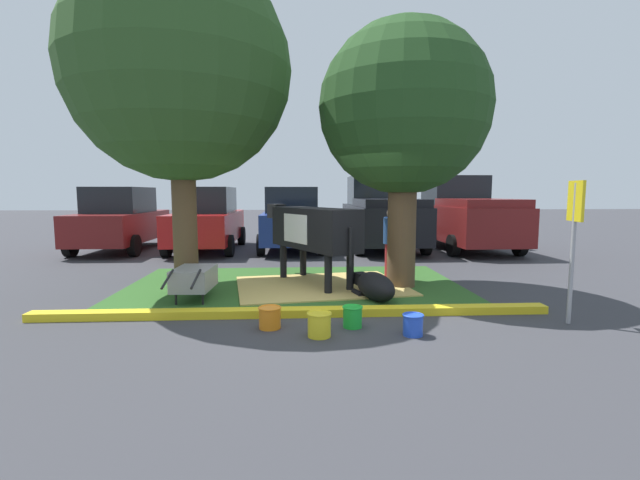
# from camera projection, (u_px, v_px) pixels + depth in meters

# --- Properties ---
(ground_plane) EXTENTS (80.00, 80.00, 0.00)m
(ground_plane) POSITION_uv_depth(u_px,v_px,m) (323.00, 309.00, 6.87)
(ground_plane) COLOR #38383D
(grass_island) EXTENTS (6.55, 4.00, 0.02)m
(grass_island) POSITION_uv_depth(u_px,v_px,m) (295.00, 285.00, 8.63)
(grass_island) COLOR #2D5B23
(grass_island) RESTS_ON ground
(curb_yellow) EXTENTS (7.75, 0.24, 0.12)m
(curb_yellow) POSITION_uv_depth(u_px,v_px,m) (294.00, 312.00, 6.49)
(curb_yellow) COLOR yellow
(curb_yellow) RESTS_ON ground
(hay_bedding) EXTENTS (3.53, 2.87, 0.04)m
(hay_bedding) POSITION_uv_depth(u_px,v_px,m) (321.00, 286.00, 8.48)
(hay_bedding) COLOR tan
(hay_bedding) RESTS_ON ground
(shade_tree_left) EXTENTS (4.11, 4.11, 6.16)m
(shade_tree_left) POSITION_uv_depth(u_px,v_px,m) (180.00, 70.00, 7.94)
(shade_tree_left) COLOR brown
(shade_tree_left) RESTS_ON ground
(shade_tree_right) EXTENTS (3.23, 3.23, 5.04)m
(shade_tree_right) POSITION_uv_depth(u_px,v_px,m) (404.00, 111.00, 8.14)
(shade_tree_right) COLOR brown
(shade_tree_right) RESTS_ON ground
(cow_holstein) EXTENTS (1.90, 2.89, 1.59)m
(cow_holstein) POSITION_uv_depth(u_px,v_px,m) (312.00, 229.00, 8.64)
(cow_holstein) COLOR black
(cow_holstein) RESTS_ON ground
(calf_lying) EXTENTS (0.75, 1.33, 0.48)m
(calf_lying) POSITION_uv_depth(u_px,v_px,m) (374.00, 286.00, 7.46)
(calf_lying) COLOR black
(calf_lying) RESTS_ON ground
(person_handler) EXTENTS (0.34, 0.50, 1.53)m
(person_handler) POSITION_uv_depth(u_px,v_px,m) (391.00, 242.00, 9.07)
(person_handler) COLOR maroon
(person_handler) RESTS_ON ground
(wheelbarrow) EXTENTS (0.65, 1.61, 0.63)m
(wheelbarrow) POSITION_uv_depth(u_px,v_px,m) (195.00, 279.00, 7.37)
(wheelbarrow) COLOR gray
(wheelbarrow) RESTS_ON ground
(parking_sign) EXTENTS (0.12, 0.44, 2.01)m
(parking_sign) POSITION_uv_depth(u_px,v_px,m) (574.00, 224.00, 5.99)
(parking_sign) COLOR #99999E
(parking_sign) RESTS_ON ground
(bucket_orange) EXTENTS (0.32, 0.32, 0.30)m
(bucket_orange) POSITION_uv_depth(u_px,v_px,m) (270.00, 317.00, 5.90)
(bucket_orange) COLOR orange
(bucket_orange) RESTS_ON ground
(bucket_yellow) EXTENTS (0.32, 0.32, 0.32)m
(bucket_yellow) POSITION_uv_depth(u_px,v_px,m) (319.00, 324.00, 5.56)
(bucket_yellow) COLOR yellow
(bucket_yellow) RESTS_ON ground
(bucket_green) EXTENTS (0.29, 0.29, 0.30)m
(bucket_green) POSITION_uv_depth(u_px,v_px,m) (353.00, 316.00, 5.95)
(bucket_green) COLOR green
(bucket_green) RESTS_ON ground
(bucket_blue) EXTENTS (0.28, 0.28, 0.28)m
(bucket_blue) POSITION_uv_depth(u_px,v_px,m) (413.00, 324.00, 5.61)
(bucket_blue) COLOR blue
(bucket_blue) RESTS_ON ground
(sedan_red) EXTENTS (2.02, 4.40, 2.02)m
(sedan_red) POSITION_uv_depth(u_px,v_px,m) (121.00, 220.00, 13.81)
(sedan_red) COLOR maroon
(sedan_red) RESTS_ON ground
(sedan_silver) EXTENTS (2.02, 4.40, 2.02)m
(sedan_silver) POSITION_uv_depth(u_px,v_px,m) (207.00, 220.00, 13.79)
(sedan_silver) COLOR red
(sedan_silver) RESTS_ON ground
(sedan_blue) EXTENTS (2.02, 4.40, 2.02)m
(sedan_blue) POSITION_uv_depth(u_px,v_px,m) (292.00, 219.00, 14.08)
(sedan_blue) COLOR navy
(sedan_blue) RESTS_ON ground
(pickup_truck_black) EXTENTS (2.22, 5.40, 2.42)m
(pickup_truck_black) POSITION_uv_depth(u_px,v_px,m) (381.00, 215.00, 14.51)
(pickup_truck_black) COLOR black
(pickup_truck_black) RESTS_ON ground
(pickup_truck_maroon) EXTENTS (2.22, 5.40, 2.42)m
(pickup_truck_maroon) POSITION_uv_depth(u_px,v_px,m) (463.00, 215.00, 14.35)
(pickup_truck_maroon) COLOR maroon
(pickup_truck_maroon) RESTS_ON ground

